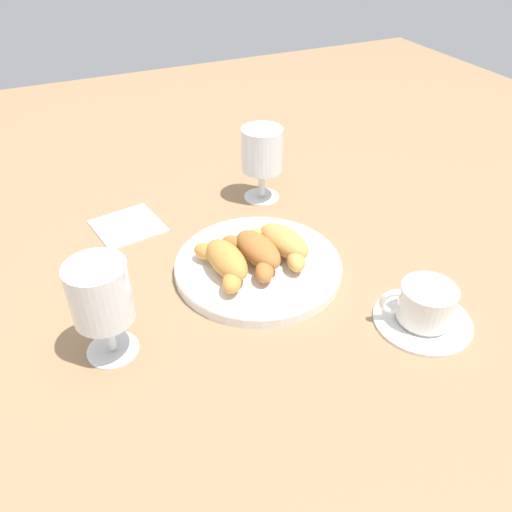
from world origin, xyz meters
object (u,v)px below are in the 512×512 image
(croissant_small, at_px, (254,252))
(juice_glass_left, at_px, (262,152))
(pastry_plate, at_px, (256,266))
(croissant_extra, at_px, (225,261))
(juice_glass_right, at_px, (101,298))
(croissant_large, at_px, (282,243))
(coffee_cup_near, at_px, (425,308))
(folded_napkin, at_px, (128,225))

(croissant_small, relative_size, juice_glass_left, 0.97)
(pastry_plate, bearing_deg, juice_glass_left, -27.40)
(pastry_plate, distance_m, juice_glass_left, 0.25)
(croissant_extra, bearing_deg, juice_glass_right, 110.50)
(croissant_large, height_order, juice_glass_right, juice_glass_right)
(croissant_large, relative_size, croissant_small, 0.98)
(coffee_cup_near, height_order, folded_napkin, coffee_cup_near)
(croissant_large, distance_m, juice_glass_right, 0.30)
(juice_glass_right, bearing_deg, croissant_extra, -69.50)
(juice_glass_left, bearing_deg, croissant_small, 151.97)
(coffee_cup_near, bearing_deg, croissant_small, 39.62)
(juice_glass_left, distance_m, juice_glass_right, 0.45)
(pastry_plate, height_order, croissant_large, croissant_large)
(croissant_small, bearing_deg, coffee_cup_near, -140.38)
(pastry_plate, xyz_separation_m, coffee_cup_near, (-0.20, -0.16, 0.02))
(croissant_small, distance_m, coffee_cup_near, 0.26)
(croissant_small, bearing_deg, juice_glass_right, 107.17)
(croissant_small, relative_size, folded_napkin, 1.23)
(croissant_extra, relative_size, juice_glass_left, 0.98)
(coffee_cup_near, distance_m, juice_glass_left, 0.42)
(folded_napkin, bearing_deg, croissant_extra, -154.99)
(pastry_plate, height_order, juice_glass_right, juice_glass_right)
(croissant_large, bearing_deg, juice_glass_right, 104.92)
(pastry_plate, height_order, folded_napkin, pastry_plate)
(croissant_large, bearing_deg, croissant_small, 93.59)
(croissant_small, relative_size, croissant_extra, 0.99)
(croissant_small, xyz_separation_m, juice_glass_left, (0.21, -0.11, 0.05))
(croissant_extra, xyz_separation_m, juice_glass_right, (-0.07, 0.19, 0.05))
(croissant_extra, height_order, folded_napkin, croissant_extra)
(juice_glass_left, relative_size, juice_glass_right, 1.00)
(pastry_plate, xyz_separation_m, folded_napkin, (0.21, 0.15, -0.01))
(croissant_extra, xyz_separation_m, folded_napkin, (0.22, 0.10, -0.04))
(croissant_extra, distance_m, coffee_cup_near, 0.29)
(pastry_plate, distance_m, croissant_large, 0.05)
(croissant_large, relative_size, juice_glass_right, 0.95)
(croissant_extra, xyz_separation_m, juice_glass_left, (0.21, -0.16, 0.05))
(juice_glass_left, relative_size, folded_napkin, 1.27)
(pastry_plate, distance_m, folded_napkin, 0.26)
(pastry_plate, distance_m, croissant_small, 0.03)
(juice_glass_left, distance_m, folded_napkin, 0.28)
(croissant_small, bearing_deg, croissant_extra, 93.68)
(pastry_plate, height_order, coffee_cup_near, coffee_cup_near)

